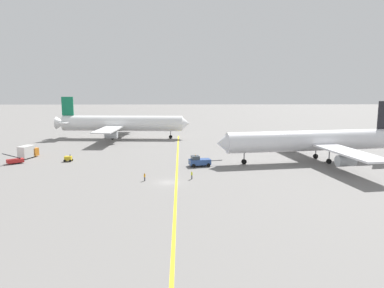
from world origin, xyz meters
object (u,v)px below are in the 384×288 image
airliner_at_gate_left (122,124)px  ground_crew_marshaller_foreground (192,175)px  gse_gpu_cart_small (68,158)px  pushback_tug (199,161)px  gse_belt_loader_portside (15,160)px  airliner_being_pushed (313,141)px  ground_crew_ramp_agent_by_cones (145,177)px  gse_catering_truck_tall (28,152)px

airliner_at_gate_left → ground_crew_marshaller_foreground: size_ratio=29.38×
gse_gpu_cart_small → ground_crew_marshaller_foreground: 37.58m
pushback_tug → gse_belt_loader_portside: (-47.33, 3.66, -0.43)m
airliner_being_pushed → ground_crew_ramp_agent_by_cones: 46.50m
gse_belt_loader_portside → ground_crew_ramp_agent_by_cones: 39.47m
gse_catering_truck_tall → ground_crew_ramp_agent_by_cones: gse_catering_truck_tall is taller
gse_catering_truck_tall → gse_belt_loader_portside: gse_catering_truck_tall is taller
pushback_tug → gse_belt_loader_portside: 47.47m
airliner_at_gate_left → gse_gpu_cart_small: (-6.96, -42.26, -4.79)m
ground_crew_marshaller_foreground → ground_crew_ramp_agent_by_cones: (-9.99, -1.32, -0.05)m
gse_gpu_cart_small → gse_catering_truck_tall: gse_catering_truck_tall is taller
airliner_at_gate_left → gse_gpu_cart_small: 43.09m
gse_belt_loader_portside → ground_crew_marshaller_foreground: bearing=-19.8°
airliner_being_pushed → gse_catering_truck_tall: bearing=175.7°
ground_crew_marshaller_foreground → airliner_at_gate_left: bearing=112.6°
gse_gpu_cart_small → gse_belt_loader_portside: 13.09m
gse_catering_truck_tall → airliner_being_pushed: bearing=-4.3°
airliner_at_gate_left → gse_catering_truck_tall: 42.48m
gse_belt_loader_portside → gse_gpu_cart_small: bearing=11.5°
gse_catering_truck_tall → ground_crew_marshaller_foreground: 50.81m
pushback_tug → gse_catering_truck_tall: gse_catering_truck_tall is taller
airliner_at_gate_left → airliner_being_pushed: size_ratio=0.99×
airliner_at_gate_left → gse_belt_loader_portside: airliner_at_gate_left is taller
ground_crew_marshaller_foreground → gse_belt_loader_portside: bearing=160.2°
airliner_at_gate_left → gse_gpu_cart_small: bearing=-99.4°
gse_gpu_cart_small → gse_catering_truck_tall: bearing=159.4°
airliner_being_pushed → gse_gpu_cart_small: size_ratio=24.07×
pushback_tug → gse_catering_truck_tall: (-47.00, 10.97, 0.50)m
pushback_tug → ground_crew_marshaller_foreground: size_ratio=4.97×
ground_crew_marshaller_foreground → ground_crew_ramp_agent_by_cones: 10.08m
airliner_at_gate_left → airliner_being_pushed: 72.13m
ground_crew_ramp_agent_by_cones → pushback_tug: bearing=49.3°
gse_belt_loader_portside → airliner_at_gate_left: bearing=66.2°
pushback_tug → gse_gpu_cart_small: 35.07m
airliner_at_gate_left → ground_crew_marshaller_foreground: (25.51, -61.18, -4.68)m
ground_crew_ramp_agent_by_cones → gse_belt_loader_portside: bearing=153.5°
airliner_at_gate_left → pushback_tug: size_ratio=5.91×
gse_catering_truck_tall → ground_crew_marshaller_foreground: (44.98, -23.61, -0.86)m
gse_gpu_cart_small → gse_belt_loader_portside: gse_belt_loader_portside is taller
airliner_at_gate_left → ground_crew_marshaller_foreground: 66.45m
gse_gpu_cart_small → gse_belt_loader_portside: size_ratio=0.46×
gse_belt_loader_portside → pushback_tug: bearing=-4.4°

